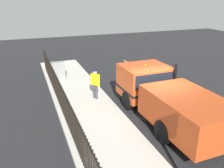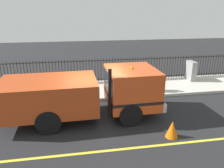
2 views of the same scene
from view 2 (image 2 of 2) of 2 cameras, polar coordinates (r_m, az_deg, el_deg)
The scene contains 8 objects.
ground_plane at distance 9.70m, azimuth -4.12°, elevation -8.43°, with size 50.09×50.09×0.00m, color #232326.
sidewalk_slab at distance 12.49m, azimuth -5.54°, elevation -1.67°, with size 2.97×22.77×0.15m, color beige.
lane_marking at distance 7.52m, azimuth -2.08°, elevation -17.37°, with size 0.12×20.49×0.01m, color yellow.
work_truck at distance 9.18m, azimuth -5.54°, elevation -1.82°, with size 2.51×6.72×2.42m.
worker_standing at distance 11.94m, azimuth 7.91°, elevation 2.92°, with size 0.43×0.55×1.70m.
iron_fence at distance 13.42m, azimuth -6.06°, elevation 3.52°, with size 0.04×19.39×1.50m.
utility_cabinet at distance 14.80m, azimuth 20.23°, elevation 3.34°, with size 0.85×0.36×1.23m, color gray.
traffic_cone at distance 8.36m, azimuth 15.67°, elevation -11.46°, with size 0.45×0.45×0.65m, color orange.
Camera 2 is at (-8.59, 0.76, 4.45)m, focal length 34.44 mm.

